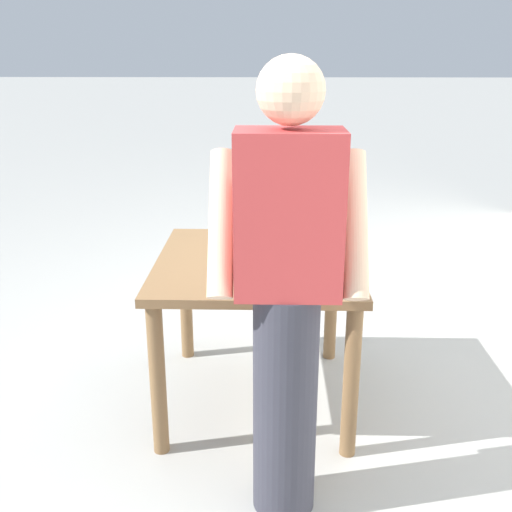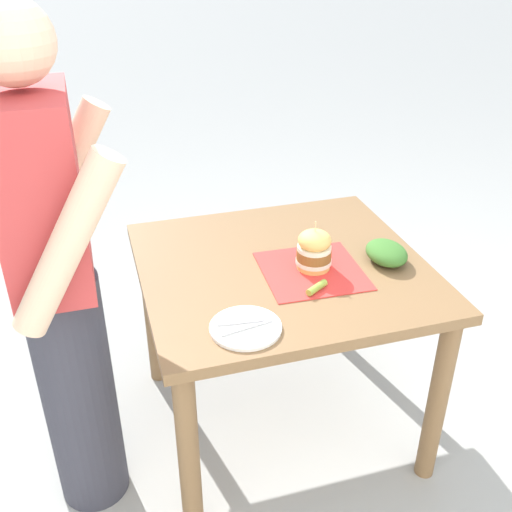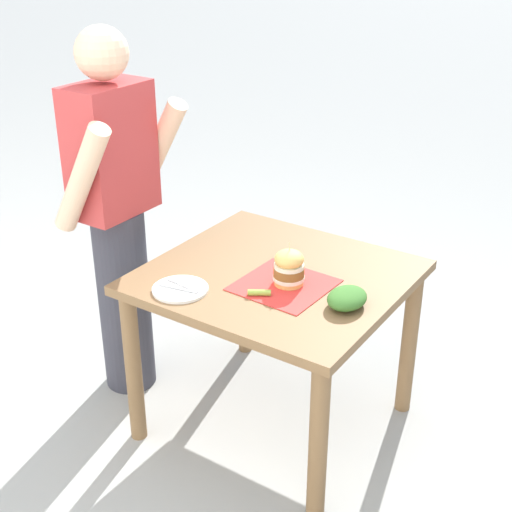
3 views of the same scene
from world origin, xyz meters
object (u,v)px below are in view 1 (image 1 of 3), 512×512
at_px(side_plate_with_forks, 331,276).
at_px(diner_across_table, 287,296).
at_px(sandwich, 269,238).
at_px(pickle_spear, 299,253).
at_px(patio_table, 257,283).
at_px(side_salad, 274,231).

xyz_separation_m(side_plate_with_forks, diner_across_table, (0.21, 0.52, 0.12)).
height_order(sandwich, pickle_spear, sandwich).
bearing_deg(side_plate_with_forks, sandwich, -49.65).
height_order(patio_table, pickle_spear, pickle_spear).
distance_m(side_plate_with_forks, diner_across_table, 0.57).
relative_size(pickle_spear, side_salad, 0.50).
bearing_deg(diner_across_table, patio_table, -80.57).
distance_m(patio_table, pickle_spear, 0.25).
relative_size(side_plate_with_forks, diner_across_table, 0.13).
height_order(side_salad, diner_across_table, diner_across_table).
bearing_deg(sandwich, patio_table, 58.38).
relative_size(patio_table, side_plate_with_forks, 4.58).
bearing_deg(patio_table, side_salad, -102.98).
distance_m(sandwich, pickle_spear, 0.16).
bearing_deg(pickle_spear, patio_table, 13.87).
xyz_separation_m(sandwich, side_salad, (-0.03, -0.27, -0.04)).
height_order(patio_table, side_salad, side_salad).
relative_size(side_salad, diner_across_table, 0.11).
relative_size(patio_table, diner_across_table, 0.60).
relative_size(patio_table, pickle_spear, 11.29).
relative_size(patio_table, side_salad, 5.60).
relative_size(sandwich, side_plate_with_forks, 0.82).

